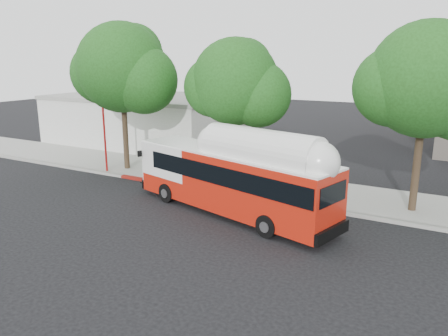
{
  "coord_description": "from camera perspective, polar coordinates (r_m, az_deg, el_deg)",
  "views": [
    {
      "loc": [
        10.71,
        -16.57,
        7.46
      ],
      "look_at": [
        -0.08,
        3.0,
        1.79
      ],
      "focal_mm": 35.0,
      "sensor_mm": 36.0,
      "label": 1
    }
  ],
  "objects": [
    {
      "name": "curb_strip",
      "position": [
        24.26,
        1.19,
        -3.5
      ],
      "size": [
        60.0,
        0.3,
        0.15
      ],
      "primitive_type": "cube",
      "color": "gray",
      "rests_on": "ground"
    },
    {
      "name": "red_curb_segment",
      "position": [
        25.72,
        -4.74,
        -2.49
      ],
      "size": [
        10.0,
        0.32,
        0.16
      ],
      "primitive_type": "cube",
      "color": "maroon",
      "rests_on": "ground"
    },
    {
      "name": "street_tree_right",
      "position": [
        22.5,
        25.99,
        9.75
      ],
      "size": [
        6.21,
        5.4,
        9.18
      ],
      "color": "#2D2116",
      "rests_on": "ground"
    },
    {
      "name": "sidewalk",
      "position": [
        26.49,
        3.81,
        -1.99
      ],
      "size": [
        60.0,
        5.0,
        0.15
      ],
      "primitive_type": "cube",
      "color": "gray",
      "rests_on": "ground"
    },
    {
      "name": "street_tree_left",
      "position": [
        29.34,
        -12.41,
        12.24
      ],
      "size": [
        6.67,
        5.8,
        9.74
      ],
      "color": "#2D2116",
      "rests_on": "ground"
    },
    {
      "name": "low_commercial_bldg",
      "position": [
        39.67,
        -10.05,
        6.33
      ],
      "size": [
        16.2,
        10.2,
        4.25
      ],
      "color": "silver",
      "rests_on": "ground"
    },
    {
      "name": "street_tree_mid",
      "position": [
        25.34,
        2.36,
        10.7
      ],
      "size": [
        5.75,
        5.0,
        8.62
      ],
      "color": "#2D2116",
      "rests_on": "ground"
    },
    {
      "name": "signal_pole",
      "position": [
        29.57,
        -15.31,
        3.92
      ],
      "size": [
        0.13,
        0.45,
        4.72
      ],
      "color": "#A31211",
      "rests_on": "ground"
    },
    {
      "name": "transit_bus",
      "position": [
        21.1,
        1.07,
        -1.75
      ],
      "size": [
        12.09,
        5.24,
        3.54
      ],
      "rotation": [
        0.0,
        0.0,
        -0.27
      ],
      "color": "red",
      "rests_on": "ground"
    },
    {
      "name": "ground",
      "position": [
        21.1,
        -3.78,
        -6.51
      ],
      "size": [
        120.0,
        120.0,
        0.0
      ],
      "primitive_type": "plane",
      "color": "black",
      "rests_on": "ground"
    }
  ]
}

